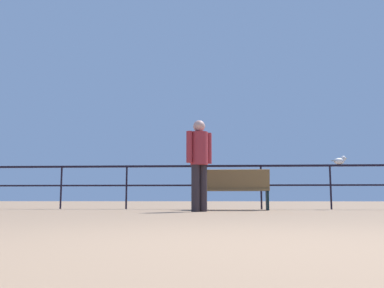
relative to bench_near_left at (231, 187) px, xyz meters
The scene contains 5 objects.
ground_plane 7.04m from the bench_near_left, 90.60° to the right, with size 60.00×60.00×0.00m, color #957457.
pier_railing 0.85m from the bench_near_left, 95.20° to the left, with size 21.29×0.05×1.06m.
bench_near_left is the anchor object (origin of this frame).
person_at_railing 1.36m from the bench_near_left, 121.73° to the right, with size 0.50×0.39×1.82m.
seagull_on_rail 2.82m from the bench_near_left, 17.20° to the left, with size 0.43×0.26×0.21m.
Camera 1 is at (-0.19, -2.45, 0.27)m, focal length 39.63 mm.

